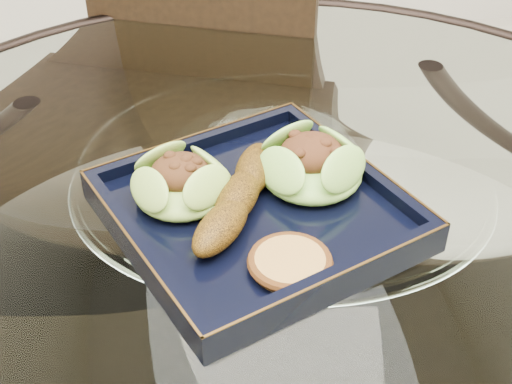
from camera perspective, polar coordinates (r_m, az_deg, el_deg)
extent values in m
cylinder|color=white|center=(0.76, 1.99, -1.46)|extent=(1.10, 1.10, 0.01)
torus|color=black|center=(0.76, 1.99, -1.46)|extent=(1.13, 1.13, 0.02)
cylinder|color=black|center=(1.28, 11.27, -5.51)|extent=(0.04, 0.04, 0.75)
cylinder|color=black|center=(1.22, -14.42, -8.78)|extent=(0.04, 0.04, 0.75)
cube|color=black|center=(1.20, -6.12, -4.70)|extent=(0.51, 0.51, 0.04)
cube|color=black|center=(1.19, -4.31, 9.82)|extent=(0.35, 0.17, 0.42)
cylinder|color=black|center=(1.51, -9.65, -5.95)|extent=(0.03, 0.03, 0.42)
cylinder|color=black|center=(1.44, 2.88, -8.06)|extent=(0.03, 0.03, 0.42)
cube|color=black|center=(0.73, 0.00, -1.87)|extent=(0.35, 0.35, 0.02)
ellipsoid|color=olive|center=(0.73, -5.98, 0.56)|extent=(0.11, 0.11, 0.04)
ellipsoid|color=#529A2C|center=(0.75, 4.47, 2.02)|extent=(0.12, 0.12, 0.04)
ellipsoid|color=#67410A|center=(0.71, -1.43, -0.36)|extent=(0.12, 0.17, 0.03)
cylinder|color=gold|center=(0.65, 2.73, -5.72)|extent=(0.08, 0.08, 0.01)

